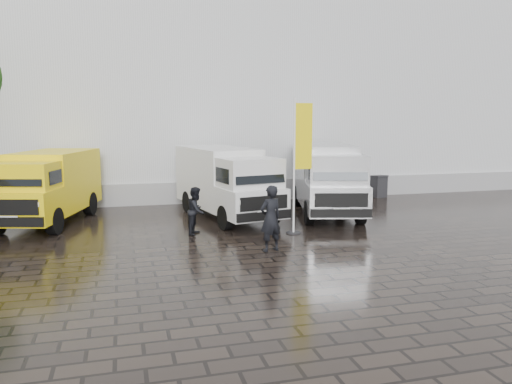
# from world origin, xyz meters

# --- Properties ---
(ground) EXTENTS (120.00, 120.00, 0.00)m
(ground) POSITION_xyz_m (0.00, 0.00, 0.00)
(ground) COLOR black
(ground) RESTS_ON ground
(exhibition_hall) EXTENTS (44.00, 16.00, 12.00)m
(exhibition_hall) POSITION_xyz_m (2.00, 16.00, 6.00)
(exhibition_hall) COLOR silver
(exhibition_hall) RESTS_ON ground
(hall_plinth) EXTENTS (44.00, 0.15, 1.00)m
(hall_plinth) POSITION_xyz_m (2.00, 7.95, 0.50)
(hall_plinth) COLOR gray
(hall_plinth) RESTS_ON ground
(van_yellow) EXTENTS (3.69, 6.18, 2.67)m
(van_yellow) POSITION_xyz_m (-8.61, 4.78, 1.34)
(van_yellow) COLOR yellow
(van_yellow) RESTS_ON ground
(van_white) EXTENTS (3.36, 6.65, 2.75)m
(van_white) POSITION_xyz_m (-1.89, 4.12, 1.38)
(van_white) COLOR silver
(van_white) RESTS_ON ground
(van_silver) EXTENTS (3.72, 6.89, 2.84)m
(van_silver) POSITION_xyz_m (2.26, 3.85, 1.42)
(van_silver) COLOR silver
(van_silver) RESTS_ON ground
(flagpole) EXTENTS (0.88, 0.50, 4.62)m
(flagpole) POSITION_xyz_m (-0.05, 0.83, 2.55)
(flagpole) COLOR black
(flagpole) RESTS_ON ground
(wheelie_bin) EXTENTS (0.76, 0.76, 1.10)m
(wheelie_bin) POSITION_xyz_m (6.61, 7.38, 0.55)
(wheelie_bin) COLOR black
(wheelie_bin) RESTS_ON ground
(person_front) EXTENTS (0.83, 0.67, 1.98)m
(person_front) POSITION_xyz_m (-1.67, -1.20, 0.99)
(person_front) COLOR black
(person_front) RESTS_ON ground
(person_tent) EXTENTS (0.89, 0.98, 1.63)m
(person_tent) POSITION_xyz_m (-3.48, 1.59, 0.81)
(person_tent) COLOR black
(person_tent) RESTS_ON ground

